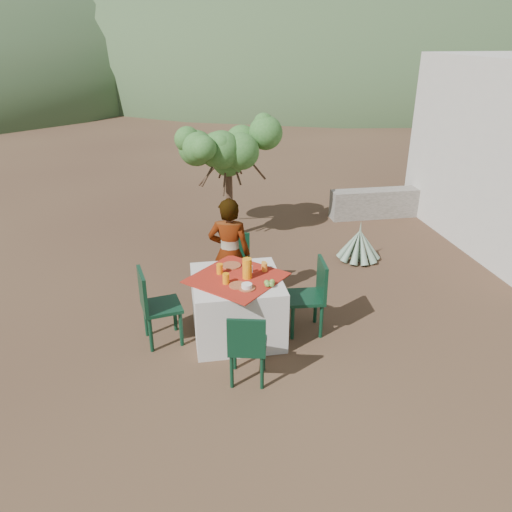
# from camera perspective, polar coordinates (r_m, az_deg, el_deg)

# --- Properties ---
(ground) EXTENTS (160.00, 160.00, 0.00)m
(ground) POSITION_cam_1_polar(r_m,az_deg,el_deg) (6.36, -2.08, -7.48)
(ground) COLOR #3A251A
(ground) RESTS_ON ground
(table) EXTENTS (1.30, 1.30, 0.76)m
(table) POSITION_cam_1_polar(r_m,az_deg,el_deg) (5.93, -2.17, -5.75)
(table) COLOR white
(table) RESTS_ON ground
(chair_far) EXTENTS (0.46, 0.46, 0.86)m
(chair_far) POSITION_cam_1_polar(r_m,az_deg,el_deg) (6.80, -2.41, -0.68)
(chair_far) COLOR black
(chair_far) RESTS_ON ground
(chair_near) EXTENTS (0.46, 0.46, 0.83)m
(chair_near) POSITION_cam_1_polar(r_m,az_deg,el_deg) (5.10, -1.00, -10.21)
(chair_near) COLOR black
(chair_near) RESTS_ON ground
(chair_left) EXTENTS (0.50, 0.50, 0.93)m
(chair_left) POSITION_cam_1_polar(r_m,az_deg,el_deg) (5.83, -11.55, -5.33)
(chair_left) COLOR black
(chair_left) RESTS_ON ground
(chair_right) EXTENTS (0.46, 0.46, 0.92)m
(chair_right) POSITION_cam_1_polar(r_m,az_deg,el_deg) (5.97, 6.40, -4.23)
(chair_right) COLOR black
(chair_right) RESTS_ON ground
(person) EXTENTS (0.62, 0.50, 1.49)m
(person) POSITION_cam_1_polar(r_m,az_deg,el_deg) (6.40, -3.05, 0.27)
(person) COLOR #8C6651
(person) RESTS_ON ground
(shrub_tree) EXTENTS (1.57, 1.54, 1.85)m
(shrub_tree) POSITION_cam_1_polar(r_m,az_deg,el_deg) (8.55, -2.83, 11.53)
(shrub_tree) COLOR #4B3325
(shrub_tree) RESTS_ON ground
(agave) EXTENTS (0.68, 0.69, 0.73)m
(agave) POSITION_cam_1_polar(r_m,az_deg,el_deg) (8.08, 11.69, 1.22)
(agave) COLOR gray
(agave) RESTS_ON ground
(stone_wall) EXTENTS (2.60, 0.35, 0.55)m
(stone_wall) POSITION_cam_1_polar(r_m,az_deg,el_deg) (10.23, 15.66, 5.93)
(stone_wall) COLOR gray
(stone_wall) RESTS_ON ground
(hill_near_right) EXTENTS (48.00, 48.00, 20.00)m
(hill_near_right) POSITION_cam_1_polar(r_m,az_deg,el_deg) (43.39, 7.77, 19.74)
(hill_near_right) COLOR #324B2A
(hill_near_right) RESTS_ON ground
(hill_far_center) EXTENTS (60.00, 60.00, 24.00)m
(hill_far_center) POSITION_cam_1_polar(r_m,az_deg,el_deg) (57.55, -13.89, 20.39)
(hill_far_center) COLOR slate
(hill_far_center) RESTS_ON ground
(hill_far_right) EXTENTS (36.00, 36.00, 14.00)m
(hill_far_right) POSITION_cam_1_polar(r_m,az_deg,el_deg) (58.92, 20.69, 19.68)
(hill_far_right) COLOR slate
(hill_far_right) RESTS_ON ground
(plate_far) EXTENTS (0.23, 0.23, 0.01)m
(plate_far) POSITION_cam_1_polar(r_m,az_deg,el_deg) (6.02, -2.82, -1.09)
(plate_far) COLOR brown
(plate_far) RESTS_ON table
(plate_near) EXTENTS (0.20, 0.20, 0.01)m
(plate_near) POSITION_cam_1_polar(r_m,az_deg,el_deg) (5.56, -2.09, -3.37)
(plate_near) COLOR brown
(plate_near) RESTS_ON table
(glass_far) EXTENTS (0.08, 0.08, 0.12)m
(glass_far) POSITION_cam_1_polar(r_m,az_deg,el_deg) (5.82, -4.16, -1.48)
(glass_far) COLOR orange
(glass_far) RESTS_ON table
(glass_near) EXTENTS (0.08, 0.08, 0.12)m
(glass_near) POSITION_cam_1_polar(r_m,az_deg,el_deg) (5.59, -3.46, -2.59)
(glass_near) COLOR orange
(glass_near) RESTS_ON table
(juice_pitcher) EXTENTS (0.11, 0.11, 0.24)m
(juice_pitcher) POSITION_cam_1_polar(r_m,az_deg,el_deg) (5.68, -1.01, -1.43)
(juice_pitcher) COLOR orange
(juice_pitcher) RESTS_ON table
(bowl_plate) EXTENTS (0.19, 0.19, 0.01)m
(bowl_plate) POSITION_cam_1_polar(r_m,az_deg,el_deg) (5.50, -1.06, -3.68)
(bowl_plate) COLOR brown
(bowl_plate) RESTS_ON table
(white_bowl) EXTENTS (0.12, 0.12, 0.04)m
(white_bowl) POSITION_cam_1_polar(r_m,az_deg,el_deg) (5.49, -1.07, -3.42)
(white_bowl) COLOR white
(white_bowl) RESTS_ON bowl_plate
(jar_left) EXTENTS (0.07, 0.07, 0.10)m
(jar_left) POSITION_cam_1_polar(r_m,az_deg,el_deg) (5.87, 0.99, -1.27)
(jar_left) COLOR orange
(jar_left) RESTS_ON table
(jar_right) EXTENTS (0.06, 0.06, 0.09)m
(jar_right) POSITION_cam_1_polar(r_m,az_deg,el_deg) (5.93, 0.90, -1.07)
(jar_right) COLOR orange
(jar_right) RESTS_ON table
(napkin_holder) EXTENTS (0.08, 0.06, 0.09)m
(napkin_holder) POSITION_cam_1_polar(r_m,az_deg,el_deg) (5.83, -0.75, -1.54)
(napkin_holder) COLOR white
(napkin_holder) RESTS_ON table
(fruit_cluster) EXTENTS (0.13, 0.12, 0.06)m
(fruit_cluster) POSITION_cam_1_polar(r_m,az_deg,el_deg) (5.55, 1.54, -3.13)
(fruit_cluster) COLOR olive
(fruit_cluster) RESTS_ON table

